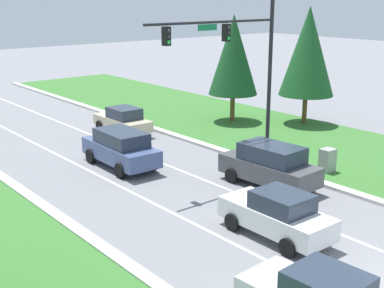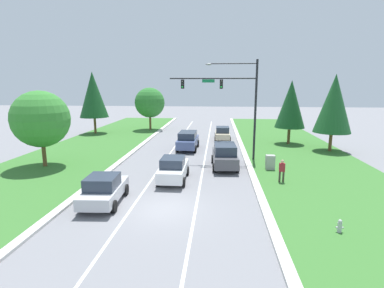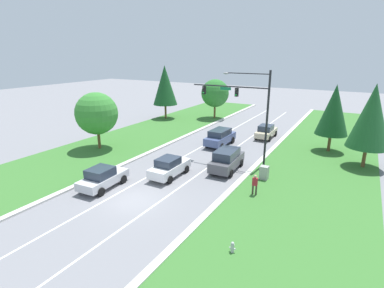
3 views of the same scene
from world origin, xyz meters
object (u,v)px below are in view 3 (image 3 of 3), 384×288
Objects in this scene: slate_blue_suv at (220,137)px; champagne_sedan at (266,131)px; silver_sedan at (103,178)px; oak_near_left_tree at (97,114)px; traffic_signal_mast at (246,103)px; pedestrian at (255,184)px; graphite_suv at (227,160)px; conifer_far_right_tree at (371,116)px; oak_far_left_tree at (215,93)px; conifer_near_right_tree at (334,110)px; white_sedan at (169,167)px; utility_cabinet at (264,173)px; fire_hydrant at (232,248)px; conifer_mid_left_tree at (165,85)px.

slate_blue_suv reaches higher than champagne_sedan.
silver_sedan is 0.69× the size of oak_near_left_tree.
pedestrian is (3.28, -6.44, -4.97)m from traffic_signal_mast.
traffic_signal_mast reaches higher than graphite_suv.
slate_blue_suv reaches higher than silver_sedan.
conifer_far_right_tree is 25.49m from oak_far_left_tree.
traffic_signal_mast is at bearing -131.63° from conifer_near_right_tree.
oak_near_left_tree is at bearing 166.41° from white_sedan.
slate_blue_suv is 3.99× the size of utility_cabinet.
slate_blue_suv is at bearing -161.75° from conifer_near_right_tree.
fire_hydrant is (1.43, -10.50, -0.27)m from utility_cabinet.
conifer_mid_left_tree reaches higher than champagne_sedan.
white_sedan is at bearing -137.25° from graphite_suv.
oak_near_left_tree reaches higher than slate_blue_suv.
fire_hydrant is at bearing -62.10° from slate_blue_suv.
white_sedan is at bearing -54.72° from conifer_mid_left_tree.
traffic_signal_mast is 11.23m from conifer_far_right_tree.
oak_far_left_tree is at bearing 119.31° from slate_blue_suv.
traffic_signal_mast is 2.02× the size of champagne_sedan.
oak_far_left_tree is (-10.84, 7.53, 3.30)m from champagne_sedan.
conifer_near_right_tree is (3.92, 11.00, 4.02)m from utility_cabinet.
fire_hydrant is 0.09× the size of conifer_far_right_tree.
utility_cabinet is 19.06m from oak_near_left_tree.
conifer_far_right_tree is at bearing 45.52° from utility_cabinet.
fire_hydrant is at bearing -108.14° from conifer_far_right_tree.
graphite_suv reaches higher than utility_cabinet.
conifer_far_right_tree is at bearing -27.19° from champagne_sedan.
conifer_near_right_tree is (2.49, 21.50, 4.30)m from fire_hydrant.
conifer_near_right_tree is at bearing -107.21° from pedestrian.
conifer_far_right_tree is (10.35, 4.27, -0.97)m from traffic_signal_mast.
conifer_far_right_tree is at bearing -126.17° from pedestrian.
slate_blue_suv is at bearing 74.16° from silver_sedan.
graphite_suv is at bearing 172.50° from utility_cabinet.
oak_far_left_tree reaches higher than oak_near_left_tree.
graphite_suv is 2.86× the size of pedestrian.
slate_blue_suv is at bearing -56.65° from pedestrian.
conifer_near_right_tree reaches higher than graphite_suv.
white_sedan reaches higher than silver_sedan.
oak_near_left_tree is 27.29m from conifer_far_right_tree.
pedestrian is (7.68, -10.52, -0.08)m from slate_blue_suv.
oak_near_left_tree reaches higher than utility_cabinet.
white_sedan is at bearing 50.00° from silver_sedan.
conifer_mid_left_tree is (-25.37, 5.47, 0.81)m from conifer_near_right_tree.
conifer_mid_left_tree is at bearing 125.10° from white_sedan.
pedestrian is at bearing -7.78° from oak_near_left_tree.
pedestrian is at bearing -85.71° from utility_cabinet.
utility_cabinet is 11.29m from conifer_far_right_tree.
utility_cabinet reaches higher than fire_hydrant.
slate_blue_suv is at bearing 137.10° from traffic_signal_mast.
traffic_signal_mast is 15.43m from fire_hydrant.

